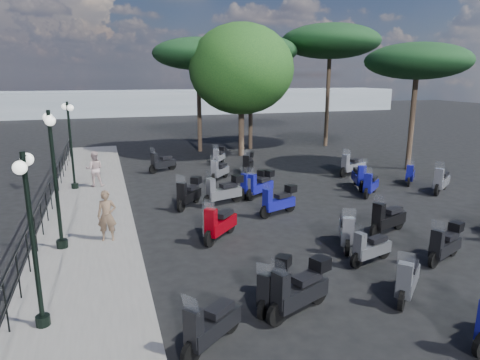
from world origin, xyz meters
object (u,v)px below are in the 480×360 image
object	(u,v)px
scooter_12	(407,280)
scooter_15	(255,188)
scooter_19	(387,219)
scooter_11	(219,156)
scooter_20	(445,244)
scooter_8	(211,224)
scooter_2	(220,224)
scooter_0	(300,290)
scooter_27	(441,181)
scooter_21	(359,177)
scooter_23	(352,166)
scooter_1	(211,326)
scooter_29	(346,164)
lamp_post_1	(54,172)
scooter_3	(224,191)
scooter_22	(370,185)
scooter_31	(253,185)
scooter_10	(260,185)
pine_0	(251,51)
scooter_14	(346,232)
broadleaf_tree	(241,69)
pine_2	(198,54)
scooter_5	(162,163)
lamp_post_0	(32,230)
scooter_17	(248,164)
scooter_4	(189,194)
scooter_16	(219,171)
pine_1	(330,42)
pedestrian_far	(95,169)
scooter_28	(410,175)
lamp_post_2	(71,140)
scooter_7	(274,286)
woman	(107,216)
scooter_9	(279,201)

from	to	relation	value
scooter_12	scooter_15	bearing A→B (deg)	-39.25
scooter_19	scooter_12	bearing A→B (deg)	129.13
scooter_11	scooter_20	distance (m)	14.92
scooter_8	scooter_15	distance (m)	4.85
scooter_2	scooter_12	distance (m)	5.73
scooter_0	scooter_27	distance (m)	12.28
scooter_21	scooter_23	world-z (taller)	scooter_21
scooter_1	scooter_29	size ratio (longest dim) A/B	0.91
lamp_post_1	scooter_3	world-z (taller)	lamp_post_1
scooter_22	scooter_31	size ratio (longest dim) A/B	0.88
scooter_10	pine_0	xyz separation A→B (m)	(3.61, 11.67, 6.01)
scooter_14	broadleaf_tree	bearing A→B (deg)	-68.26
scooter_8	pine_2	world-z (taller)	pine_2
scooter_0	broadleaf_tree	world-z (taller)	broadleaf_tree
scooter_31	pine_0	world-z (taller)	pine_0
scooter_5	scooter_21	size ratio (longest dim) A/B	0.88
lamp_post_0	scooter_17	bearing A→B (deg)	55.03
scooter_4	scooter_23	xyz separation A→B (m)	(8.96, 2.73, -0.03)
scooter_16	pine_1	xyz separation A→B (m)	(10.08, 7.80, 6.77)
scooter_31	broadleaf_tree	size ratio (longest dim) A/B	0.19
pedestrian_far	scooter_31	world-z (taller)	pedestrian_far
scooter_4	scooter_27	world-z (taller)	scooter_27
scooter_17	scooter_29	xyz separation A→B (m)	(4.98, -1.29, -0.05)
lamp_post_1	scooter_17	xyz separation A→B (m)	(8.40, 7.96, -1.88)
scooter_28	broadleaf_tree	bearing A→B (deg)	-16.99
scooter_27	scooter_16	bearing A→B (deg)	24.32
scooter_4	scooter_19	bearing A→B (deg)	177.40
scooter_14	scooter_27	bearing A→B (deg)	-122.34
scooter_22	lamp_post_2	bearing A→B (deg)	27.74
scooter_2	scooter_5	bearing A→B (deg)	-43.59
lamp_post_2	scooter_17	size ratio (longest dim) A/B	2.38
scooter_0	scooter_20	distance (m)	5.11
scooter_23	broadleaf_tree	bearing A→B (deg)	9.62
scooter_2	scooter_21	bearing A→B (deg)	-107.49
scooter_0	scooter_16	world-z (taller)	scooter_0
scooter_2	scooter_27	size ratio (longest dim) A/B	0.92
lamp_post_0	scooter_12	world-z (taller)	lamp_post_0
lamp_post_2	scooter_19	size ratio (longest dim) A/B	2.18
scooter_7	scooter_29	world-z (taller)	scooter_29
scooter_10	scooter_21	distance (m)	4.74
woman	scooter_8	distance (m)	3.16
scooter_12	scooter_19	xyz separation A→B (m)	(2.14, 3.65, 0.03)
scooter_9	scooter_21	xyz separation A→B (m)	(4.93, 2.39, -0.00)
scooter_15	broadleaf_tree	size ratio (longest dim) A/B	0.15
scooter_23	scooter_7	bearing A→B (deg)	123.40
lamp_post_0	scooter_0	size ratio (longest dim) A/B	2.02
scooter_8	scooter_31	distance (m)	4.95
scooter_11	scooter_29	size ratio (longest dim) A/B	0.86
scooter_22	scooter_1	bearing A→B (deg)	90.64
scooter_3	scooter_16	xyz separation A→B (m)	(0.88, 3.94, -0.09)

